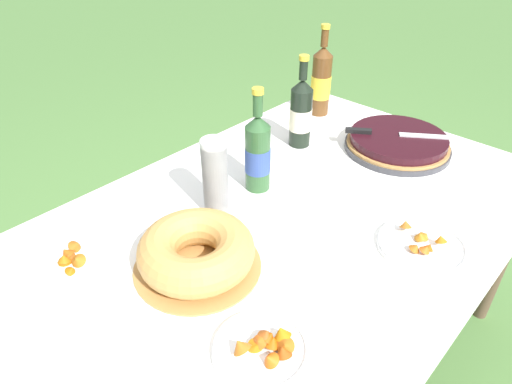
% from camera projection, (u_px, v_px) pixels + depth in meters
% --- Properties ---
extents(ground_plane, '(16.00, 16.00, 0.00)m').
position_uv_depth(ground_plane, '(275.00, 368.00, 1.67)').
color(ground_plane, '#568442').
extents(garden_table, '(1.66, 1.02, 0.69)m').
position_uv_depth(garden_table, '(281.00, 237.00, 1.32)').
color(garden_table, brown).
rests_on(garden_table, ground_plane).
extents(tablecloth, '(1.67, 1.03, 0.10)m').
position_uv_depth(tablecloth, '(281.00, 223.00, 1.29)').
color(tablecloth, white).
rests_on(tablecloth, garden_table).
extents(berry_tart, '(0.36, 0.36, 0.06)m').
position_uv_depth(berry_tart, '(398.00, 143.00, 1.59)').
color(berry_tart, '#38383D').
rests_on(berry_tart, tablecloth).
extents(serving_knife, '(0.24, 0.32, 0.01)m').
position_uv_depth(serving_knife, '(391.00, 133.00, 1.58)').
color(serving_knife, silver).
rests_on(serving_knife, berry_tart).
extents(bundt_cake, '(0.31, 0.31, 0.10)m').
position_uv_depth(bundt_cake, '(196.00, 252.00, 1.09)').
color(bundt_cake, '#B78447').
rests_on(bundt_cake, tablecloth).
extents(cup_stack, '(0.07, 0.07, 0.23)m').
position_uv_depth(cup_stack, '(215.00, 177.00, 1.25)').
color(cup_stack, white).
rests_on(cup_stack, tablecloth).
extents(cider_bottle_green, '(0.08, 0.08, 0.32)m').
position_uv_depth(cider_bottle_green, '(258.00, 153.00, 1.35)').
color(cider_bottle_green, '#2D562D').
rests_on(cider_bottle_green, tablecloth).
extents(cider_bottle_amber, '(0.08, 0.08, 0.35)m').
position_uv_depth(cider_bottle_amber, '(321.00, 81.00, 1.79)').
color(cider_bottle_amber, brown).
rests_on(cider_bottle_amber, tablecloth).
extents(juice_bottle_red, '(0.08, 0.08, 0.32)m').
position_uv_depth(juice_bottle_red, '(301.00, 113.00, 1.58)').
color(juice_bottle_red, black).
rests_on(juice_bottle_red, tablecloth).
extents(snack_plate_near, '(0.23, 0.23, 0.05)m').
position_uv_depth(snack_plate_near, '(422.00, 244.00, 1.18)').
color(snack_plate_near, white).
rests_on(snack_plate_near, tablecloth).
extents(snack_plate_left, '(0.21, 0.21, 0.05)m').
position_uv_depth(snack_plate_left, '(71.00, 259.00, 1.13)').
color(snack_plate_left, white).
rests_on(snack_plate_left, tablecloth).
extents(snack_plate_right, '(0.20, 0.20, 0.06)m').
position_uv_depth(snack_plate_right, '(262.00, 347.00, 0.91)').
color(snack_plate_right, white).
rests_on(snack_plate_right, tablecloth).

